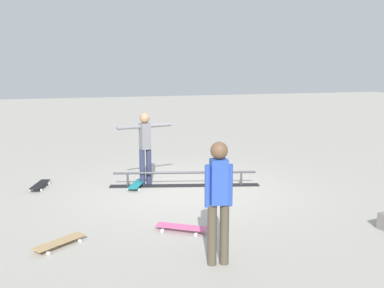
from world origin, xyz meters
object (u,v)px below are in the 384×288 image
Objects in this scene: skater_main at (145,144)px; loose_skateboard_black at (40,185)px; skateboard_main at (137,184)px; loose_skateboard_natural at (59,242)px; loose_skateboard_pink at (181,227)px; bystander_blue_shirt at (219,196)px; grind_rail at (185,180)px.

loose_skateboard_black is (2.19, -0.46, -0.84)m from skater_main.
skateboard_main and loose_skateboard_black have the same top height.
skater_main reaches higher than loose_skateboard_natural.
skateboard_main is 1.05× the size of loose_skateboard_pink.
skateboard_main and loose_skateboard_natural have the same top height.
loose_skateboard_natural and loose_skateboard_pink have the same top height.
loose_skateboard_natural is at bearing -135.82° from skater_main.
loose_skateboard_pink is (0.11, -1.26, -0.84)m from bystander_blue_shirt.
skater_main is (0.78, -0.34, 0.78)m from grind_rail.
bystander_blue_shirt reaches higher than skateboard_main.
loose_skateboard_natural is at bearing -157.49° from loose_skateboard_black.
bystander_blue_shirt reaches higher than skater_main.
bystander_blue_shirt is 2.45m from loose_skateboard_natural.
loose_skateboard_black is at bearing 0.62° from grind_rail.
bystander_blue_shirt is 2.11× the size of loose_skateboard_natural.
loose_skateboard_black and loose_skateboard_pink have the same top height.
loose_skateboard_pink is at bearing -104.68° from skater_main.
skateboard_main is 1.05× the size of loose_skateboard_natural.
loose_skateboard_black is at bearing 124.55° from bystander_blue_shirt.
loose_skateboard_black is (1.97, -0.60, 0.00)m from skateboard_main.
bystander_blue_shirt is (-0.03, 4.20, 0.00)m from skater_main.
skateboard_main is at bearing -89.13° from loose_skateboard_black.
grind_rail is 4.13× the size of loose_skateboard_natural.
grind_rail is at bearing -87.24° from loose_skateboard_black.
grind_rail is at bearing 105.62° from skateboard_main.
skater_main is 1.95× the size of skateboard_main.
loose_skateboard_natural is (1.91, 2.96, -0.84)m from skater_main.
loose_skateboard_pink is (-0.13, 2.79, 0.00)m from skateboard_main.
bystander_blue_shirt is at bearing -136.64° from loose_skateboard_black.
loose_skateboard_natural is at bearing -143.40° from loose_skateboard_pink.
skateboard_main is (0.22, 0.15, -0.84)m from skater_main.
grind_rail is 3.08m from loose_skateboard_black.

